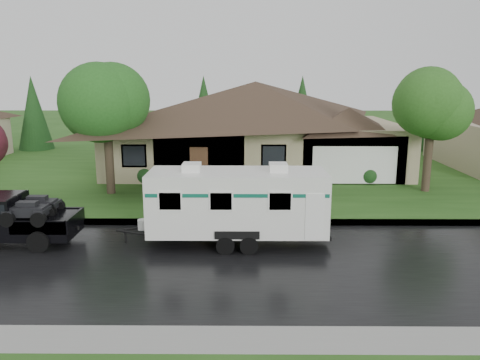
{
  "coord_description": "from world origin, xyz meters",
  "views": [
    {
      "loc": [
        1.22,
        -16.51,
        6.04
      ],
      "look_at": [
        1.09,
        2.0,
        1.94
      ],
      "focal_mm": 35.0,
      "sensor_mm": 36.0,
      "label": 1
    }
  ],
  "objects": [
    {
      "name": "shrub_row",
      "position": [
        2.0,
        9.3,
        0.65
      ],
      "size": [
        13.6,
        1.0,
        1.0
      ],
      "color": "#143814",
      "rests_on": "lawn"
    },
    {
      "name": "road",
      "position": [
        0.0,
        -2.0,
        0.01
      ],
      "size": [
        140.0,
        8.0,
        0.01
      ],
      "primitive_type": "cube",
      "color": "black",
      "rests_on": "ground"
    },
    {
      "name": "house_main",
      "position": [
        2.29,
        13.84,
        3.59
      ],
      "size": [
        19.44,
        10.8,
        6.9
      ],
      "color": "tan",
      "rests_on": "lawn"
    },
    {
      "name": "tree_left_green",
      "position": [
        -5.62,
        6.93,
        4.75
      ],
      "size": [
        4.01,
        4.01,
        6.63
      ],
      "color": "#382B1E",
      "rests_on": "lawn"
    },
    {
      "name": "tree_right_green",
      "position": [
        10.83,
        7.54,
        4.54
      ],
      "size": [
        3.82,
        3.82,
        6.32
      ],
      "color": "#382B1E",
      "rests_on": "lawn"
    },
    {
      "name": "lawn",
      "position": [
        0.0,
        15.0,
        0.07
      ],
      "size": [
        140.0,
        26.0,
        0.15
      ],
      "primitive_type": "cube",
      "color": "#265019",
      "rests_on": "ground"
    },
    {
      "name": "travel_trailer",
      "position": [
        1.01,
        -0.13,
        1.6
      ],
      "size": [
        6.74,
        2.37,
        3.02
      ],
      "color": "white",
      "rests_on": "ground"
    },
    {
      "name": "curb",
      "position": [
        0.0,
        2.25,
        0.07
      ],
      "size": [
        140.0,
        0.5,
        0.15
      ],
      "primitive_type": "cube",
      "color": "gray",
      "rests_on": "ground"
    },
    {
      "name": "ground",
      "position": [
        0.0,
        0.0,
        0.0
      ],
      "size": [
        140.0,
        140.0,
        0.0
      ],
      "primitive_type": "plane",
      "color": "#265019",
      "rests_on": "ground"
    }
  ]
}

